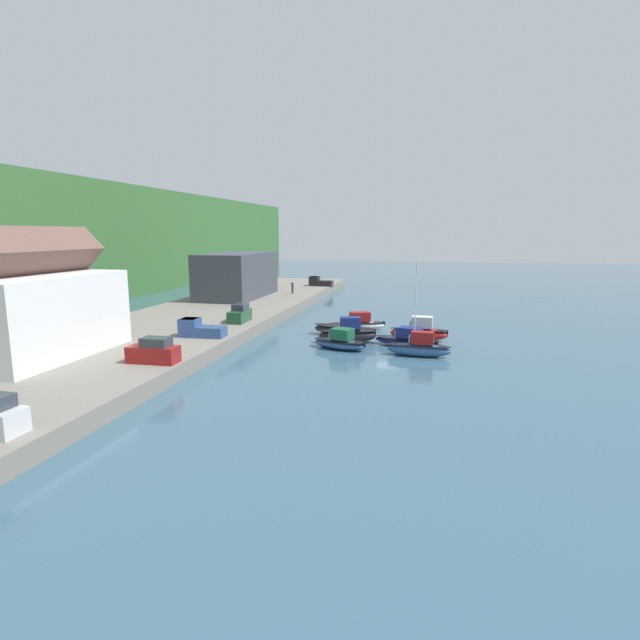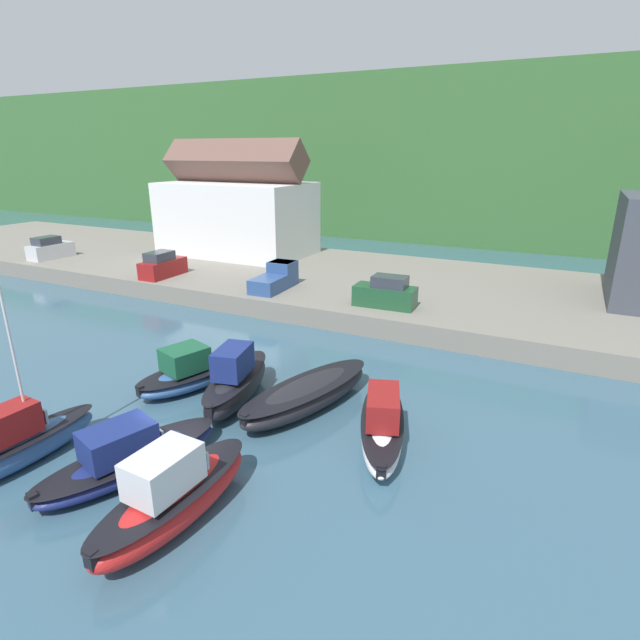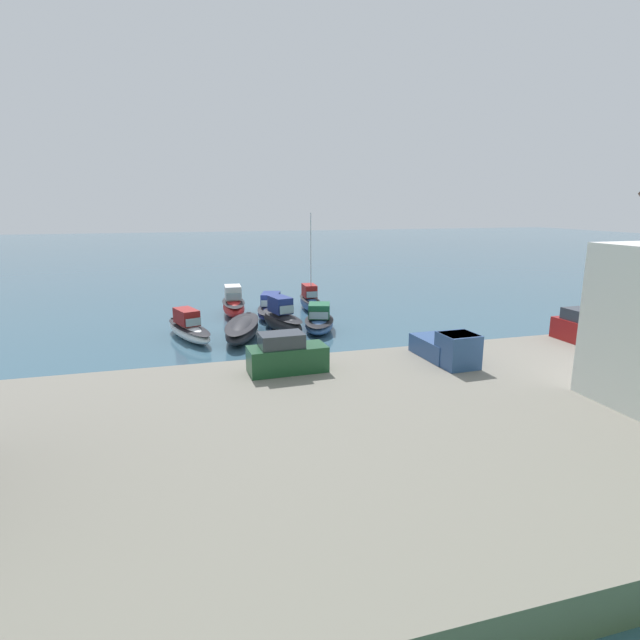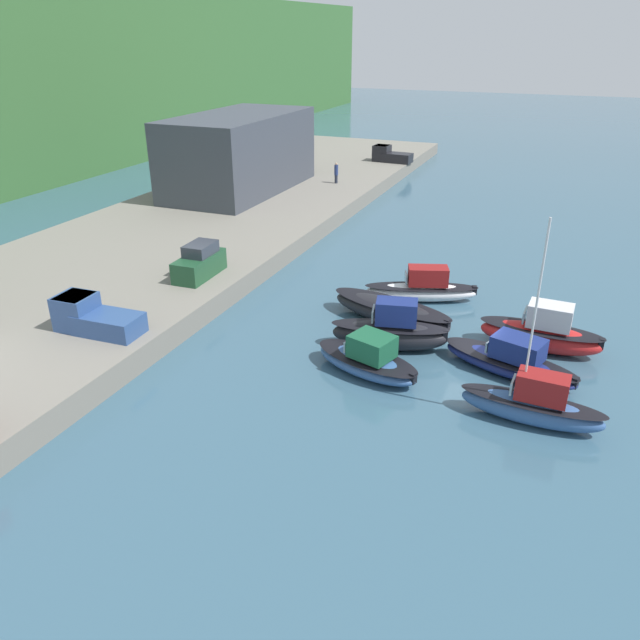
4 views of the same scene
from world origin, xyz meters
name	(u,v)px [view 2 (image 2 of 4)]	position (x,y,z in m)	size (l,w,h in m)	color
ground_plane	(187,452)	(0.00, 0.00, 0.00)	(320.00, 320.00, 0.00)	#385B70
hillside_backdrop	(501,157)	(0.00, 82.65, 10.48)	(240.00, 64.54, 20.95)	#386633
quay_promenade	(392,288)	(0.00, 25.66, 0.70)	(120.43, 20.18, 1.40)	gray
harbor_clubhouse	(237,212)	(-18.09, 29.29, 5.66)	(14.88, 8.96, 11.32)	white
moored_boat_0	(190,373)	(-3.77, 4.73, 0.79)	(4.10, 6.45, 2.23)	#33568E
moored_boat_1	(236,382)	(-0.67, 4.45, 1.08)	(3.25, 6.73, 2.92)	black
moored_boat_2	(307,394)	(2.68, 5.42, 0.74)	(4.49, 8.45, 1.40)	black
moored_boat_3	(382,422)	(6.74, 4.48, 0.83)	(4.11, 7.54, 2.32)	white
moored_boat_4	(18,444)	(-5.17, -3.52, 0.94)	(1.98, 6.48, 9.48)	#33568E
moored_boat_5	(128,457)	(-0.94, -2.07, 0.75)	(4.28, 7.56, 2.12)	navy
moored_boat_6	(173,496)	(2.38, -3.28, 1.03)	(2.37, 6.74, 2.78)	red
parked_car_0	(386,293)	(1.95, 18.30, 2.32)	(4.27, 1.96, 2.16)	#1E4C2D
parked_car_1	(50,249)	(-33.36, 18.77, 2.32)	(1.88, 4.24, 2.16)	silver
parked_car_2	(162,266)	(-17.93, 17.99, 2.32)	(1.91, 4.25, 2.16)	maroon
pickup_truck_0	(277,277)	(-7.32, 19.17, 2.22)	(2.15, 4.80, 1.90)	#2D4C84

